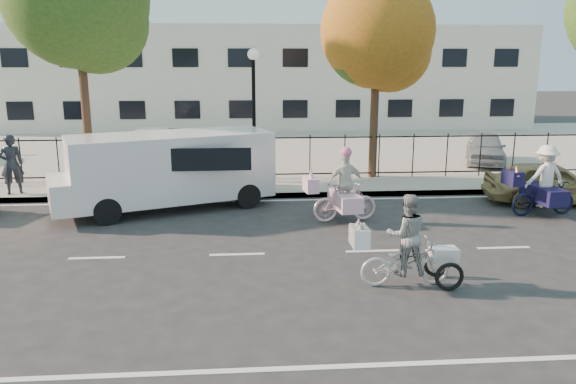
{
  "coord_description": "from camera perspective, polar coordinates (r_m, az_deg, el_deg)",
  "views": [
    {
      "loc": [
        0.25,
        -11.63,
        4.17
      ],
      "look_at": [
        1.2,
        1.2,
        1.1
      ],
      "focal_mm": 35.0,
      "sensor_mm": 36.0,
      "label": 1
    }
  ],
  "objects": [
    {
      "name": "unicorn_bike",
      "position": [
        14.65,
        5.7,
        -0.22
      ],
      "size": [
        1.99,
        1.41,
        1.98
      ],
      "rotation": [
        0.0,
        0.0,
        1.71
      ],
      "color": "#F4BAC3",
      "rests_on": "ground"
    },
    {
      "name": "white_van",
      "position": [
        16.14,
        -12.14,
        2.44
      ],
      "size": [
        6.51,
        3.86,
        2.13
      ],
      "rotation": [
        0.0,
        0.0,
        0.37
      ],
      "color": "white",
      "rests_on": "ground"
    },
    {
      "name": "pedestrian",
      "position": [
        18.86,
        -26.28,
        2.54
      ],
      "size": [
        0.79,
        0.67,
        1.82
      ],
      "primitive_type": "imported",
      "rotation": [
        0.0,
        0.0,
        3.57
      ],
      "color": "black",
      "rests_on": "sidewalk"
    },
    {
      "name": "road_markings",
      "position": [
        12.36,
        -5.19,
        -6.34
      ],
      "size": [
        60.0,
        9.52,
        0.01
      ],
      "primitive_type": null,
      "color": "silver",
      "rests_on": "ground"
    },
    {
      "name": "iron_fence",
      "position": [
        19.11,
        -4.94,
        3.52
      ],
      "size": [
        58.0,
        0.06,
        1.5
      ],
      "primitive_type": null,
      "color": "black",
      "rests_on": "sidewalk"
    },
    {
      "name": "tree_west",
      "position": [
        19.73,
        -20.2,
        17.6
      ],
      "size": [
        4.58,
        4.58,
        8.39
      ],
      "color": "#442D1D",
      "rests_on": "ground"
    },
    {
      "name": "lot_car_b",
      "position": [
        23.0,
        -13.94,
        4.62
      ],
      "size": [
        3.7,
        5.21,
        1.32
      ],
      "primitive_type": "imported",
      "rotation": [
        0.0,
        0.0,
        -0.36
      ],
      "color": "white",
      "rests_on": "parking_lot"
    },
    {
      "name": "sidewalk",
      "position": [
        18.2,
        -4.92,
        0.37
      ],
      "size": [
        60.0,
        2.2,
        0.15
      ],
      "primitive_type": "cube",
      "color": "#A8A399",
      "rests_on": "ground"
    },
    {
      "name": "curb",
      "position": [
        17.18,
        -4.96,
        -0.42
      ],
      "size": [
        60.0,
        0.1,
        0.15
      ],
      "primitive_type": "cube",
      "color": "#A8A399",
      "rests_on": "ground"
    },
    {
      "name": "street_sign",
      "position": [
        18.75,
        -10.66,
        4.75
      ],
      "size": [
        0.85,
        0.06,
        1.8
      ],
      "color": "black",
      "rests_on": "sidewalk"
    },
    {
      "name": "tree_mid",
      "position": [
        19.52,
        9.4,
        15.26
      ],
      "size": [
        3.78,
        3.78,
        6.94
      ],
      "color": "#442D1D",
      "rests_on": "ground"
    },
    {
      "name": "zebra_trike",
      "position": [
        10.73,
        11.9,
        -5.85
      ],
      "size": [
        2.05,
        0.78,
        1.77
      ],
      "rotation": [
        0.0,
        0.0,
        1.58
      ],
      "color": "silver",
      "rests_on": "ground"
    },
    {
      "name": "lot_car_d",
      "position": [
        23.39,
        19.42,
        4.24
      ],
      "size": [
        2.55,
        3.78,
        1.19
      ],
      "primitive_type": "imported",
      "rotation": [
        0.0,
        0.0,
        -0.36
      ],
      "color": "#94969B",
      "rests_on": "parking_lot"
    },
    {
      "name": "ground",
      "position": [
        12.36,
        -5.19,
        -6.36
      ],
      "size": [
        120.0,
        120.0,
        0.0
      ],
      "primitive_type": "plane",
      "color": "#333334"
    },
    {
      "name": "building",
      "position": [
        36.65,
        -4.73,
        11.55
      ],
      "size": [
        34.0,
        10.0,
        6.0
      ],
      "primitive_type": "cube",
      "color": "silver",
      "rests_on": "ground"
    },
    {
      "name": "gold_sedan",
      "position": [
        18.13,
        25.03,
        0.86
      ],
      "size": [
        3.82,
        1.96,
        1.25
      ],
      "primitive_type": "imported",
      "rotation": [
        0.0,
        0.0,
        1.43
      ],
      "color": "#A18D57",
      "rests_on": "ground"
    },
    {
      "name": "lamppost",
      "position": [
        18.46,
        -3.52,
        10.11
      ],
      "size": [
        0.36,
        0.36,
        4.33
      ],
      "color": "black",
      "rests_on": "sidewalk"
    },
    {
      "name": "parking_lot",
      "position": [
        26.94,
        -4.74,
        4.63
      ],
      "size": [
        60.0,
        15.6,
        0.15
      ],
      "primitive_type": "cube",
      "color": "#A8A399",
      "rests_on": "ground"
    },
    {
      "name": "bull_bike",
      "position": [
        16.67,
        24.5,
        0.42
      ],
      "size": [
        2.1,
        1.45,
        1.93
      ],
      "rotation": [
        0.0,
        0.0,
        1.68
      ],
      "color": "black",
      "rests_on": "ground"
    }
  ]
}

